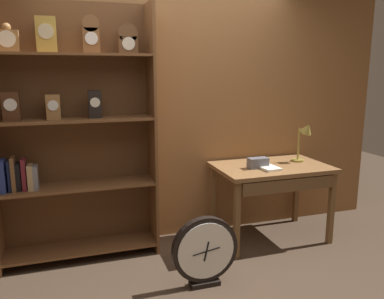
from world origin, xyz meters
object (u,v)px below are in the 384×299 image
(desk_lamp, at_px, (305,136))
(open_repair_manual, at_px, (269,168))
(bookshelf, at_px, (71,131))
(workbench, at_px, (272,175))
(round_clock_large, at_px, (205,251))
(toolbox_small, at_px, (258,163))

(desk_lamp, xyz_separation_m, open_repair_manual, (-0.50, -0.17, -0.26))
(bookshelf, xyz_separation_m, open_repair_manual, (1.78, -0.33, -0.40))
(workbench, xyz_separation_m, round_clock_large, (-0.94, -0.62, -0.38))
(bookshelf, bearing_deg, desk_lamp, -4.02)
(bookshelf, distance_m, toolbox_small, 1.76)
(bookshelf, xyz_separation_m, desk_lamp, (2.28, -0.16, -0.14))
(open_repair_manual, height_order, round_clock_large, open_repair_manual)
(open_repair_manual, xyz_separation_m, round_clock_large, (-0.84, -0.52, -0.49))
(desk_lamp, bearing_deg, bookshelf, 175.98)
(toolbox_small, bearing_deg, desk_lamp, 9.22)
(bookshelf, height_order, round_clock_large, bookshelf)
(workbench, bearing_deg, open_repair_manual, -135.29)
(workbench, relative_size, round_clock_large, 1.93)
(round_clock_large, bearing_deg, desk_lamp, 27.27)
(workbench, distance_m, round_clock_large, 1.19)
(workbench, xyz_separation_m, toolbox_small, (-0.18, -0.03, 0.14))
(bookshelf, bearing_deg, workbench, -6.87)
(bookshelf, relative_size, open_repair_manual, 10.40)
(bookshelf, distance_m, workbench, 1.96)
(desk_lamp, bearing_deg, toolbox_small, -170.78)
(workbench, distance_m, open_repair_manual, 0.18)
(desk_lamp, height_order, toolbox_small, desk_lamp)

